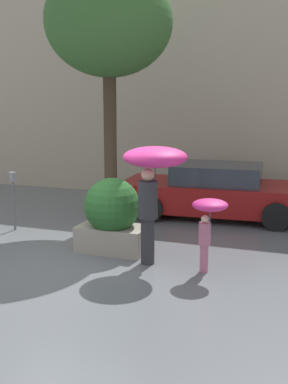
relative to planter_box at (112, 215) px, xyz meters
The scene contains 8 objects.
ground_plane 1.31m from the planter_box, 112.67° to the right, with size 40.00×40.00×0.00m, color slate.
building_facade 5.96m from the planter_box, 94.48° to the left, with size 18.00×0.30×6.00m.
planter_box is the anchor object (origin of this frame).
person_adult 1.35m from the planter_box, 20.10° to the right, with size 1.09×1.09×2.02m.
person_child 2.01m from the planter_box, 15.67° to the right, with size 0.58×0.58×1.24m.
parked_car_near 3.57m from the planter_box, 68.59° to the left, with size 4.65×2.25×1.27m.
street_tree 4.22m from the planter_box, 113.94° to the left, with size 2.74×2.74×5.58m.
parking_meter 2.67m from the planter_box, 165.89° to the left, with size 0.14×0.14×1.27m.
Camera 1 is at (3.87, -6.91, 2.83)m, focal length 45.00 mm.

